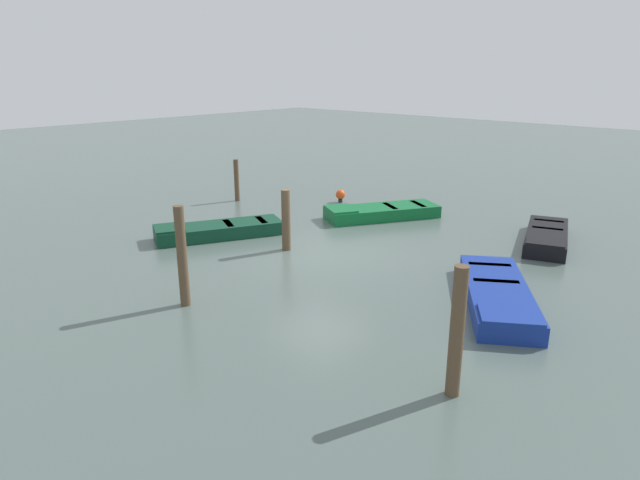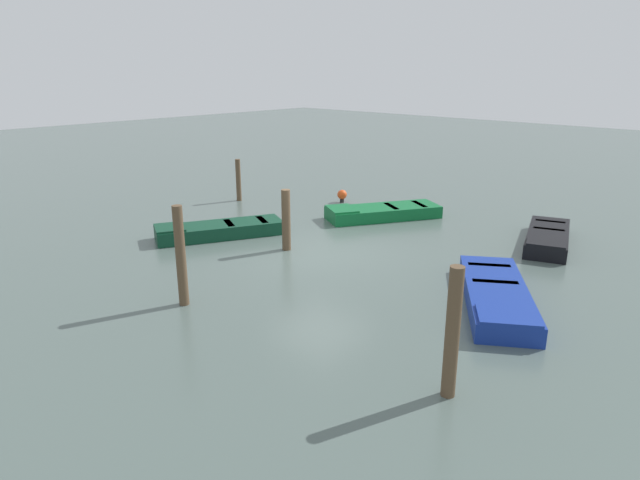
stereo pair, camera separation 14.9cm
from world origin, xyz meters
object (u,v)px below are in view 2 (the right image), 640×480
object	(u,v)px
rowboat_green	(382,212)
mooring_piling_near_right	(238,180)
marker_buoy	(342,195)
rowboat_black	(548,238)
mooring_piling_mid_right	(181,256)
mooring_piling_far_right	(452,333)
mooring_piling_center	(286,220)
rowboat_dark_green	(219,230)
rowboat_blue	(497,295)

from	to	relation	value
rowboat_green	mooring_piling_near_right	world-z (taller)	mooring_piling_near_right
mooring_piling_near_right	marker_buoy	xyz separation A→B (m)	(-3.08, -2.46, -0.51)
rowboat_black	mooring_piling_mid_right	size ratio (longest dim) A/B	1.61
mooring_piling_far_right	mooring_piling_center	bearing A→B (deg)	-24.87
marker_buoy	rowboat_dark_green	bearing A→B (deg)	91.56
rowboat_blue	mooring_piling_near_right	distance (m)	11.91
rowboat_dark_green	rowboat_black	xyz separation A→B (m)	(-7.58, -5.96, 0.00)
mooring_piling_far_right	mooring_piling_mid_right	xyz separation A→B (m)	(5.97, 0.83, 0.03)
mooring_piling_near_right	mooring_piling_far_right	bearing A→B (deg)	154.14
mooring_piling_near_right	marker_buoy	bearing A→B (deg)	-141.32
rowboat_dark_green	rowboat_black	size ratio (longest dim) A/B	1.09
rowboat_green	rowboat_black	world-z (taller)	same
mooring_piling_mid_right	marker_buoy	xyz separation A→B (m)	(3.64, -9.44, -0.81)
rowboat_dark_green	mooring_piling_near_right	bearing A→B (deg)	-110.57
rowboat_dark_green	mooring_piling_mid_right	distance (m)	5.06
mooring_piling_far_right	marker_buoy	distance (m)	12.92
rowboat_green	mooring_piling_far_right	world-z (taller)	mooring_piling_far_right
rowboat_blue	rowboat_black	xyz separation A→B (m)	(0.84, -4.93, 0.00)
rowboat_black	mooring_piling_mid_right	bearing A→B (deg)	-42.12
rowboat_black	mooring_piling_center	distance (m)	7.53
rowboat_dark_green	mooring_piling_mid_right	bearing A→B (deg)	70.19
rowboat_black	mooring_piling_near_right	xyz separation A→B (m)	(10.81, 2.55, 0.58)
rowboat_green	rowboat_blue	bearing A→B (deg)	86.53
mooring_piling_far_right	rowboat_green	bearing A→B (deg)	-47.66
rowboat_green	mooring_piling_near_right	bearing A→B (deg)	-43.23
mooring_piling_near_right	marker_buoy	distance (m)	3.98
rowboat_green	mooring_piling_center	distance (m)	4.58
rowboat_blue	rowboat_dark_green	xyz separation A→B (m)	(8.41, 1.02, 0.00)
rowboat_blue	rowboat_green	distance (m)	7.30
mooring_piling_near_right	mooring_piling_far_right	world-z (taller)	mooring_piling_far_right
mooring_piling_center	marker_buoy	xyz separation A→B (m)	(2.55, -5.34, -0.57)
mooring_piling_mid_right	mooring_piling_near_right	bearing A→B (deg)	-46.09
rowboat_blue	marker_buoy	xyz separation A→B (m)	(8.57, -4.85, 0.07)
rowboat_dark_green	marker_buoy	distance (m)	5.88
marker_buoy	mooring_piling_far_right	bearing A→B (deg)	138.11
rowboat_green	mooring_piling_mid_right	distance (m)	8.75
rowboat_green	mooring_piling_far_right	bearing A→B (deg)	72.52
mooring_piling_mid_right	marker_buoy	world-z (taller)	mooring_piling_mid_right
rowboat_black	marker_buoy	world-z (taller)	marker_buoy
rowboat_dark_green	mooring_piling_mid_right	xyz separation A→B (m)	(-3.48, 3.56, 0.88)
rowboat_black	mooring_piling_center	world-z (taller)	mooring_piling_center
rowboat_green	rowboat_black	distance (m)	5.32
mooring_piling_near_right	marker_buoy	world-z (taller)	mooring_piling_near_right
rowboat_blue	mooring_piling_far_right	size ratio (longest dim) A/B	1.86
rowboat_dark_green	rowboat_green	size ratio (longest dim) A/B	0.98
rowboat_black	mooring_piling_near_right	world-z (taller)	mooring_piling_near_right
mooring_piling_far_right	mooring_piling_near_right	bearing A→B (deg)	-25.86
mooring_piling_near_right	mooring_piling_mid_right	xyz separation A→B (m)	(-6.71, 6.97, 0.30)
rowboat_blue	mooring_piling_center	size ratio (longest dim) A/B	2.32
mooring_piling_far_right	mooring_piling_center	xyz separation A→B (m)	(7.05, -3.27, -0.21)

